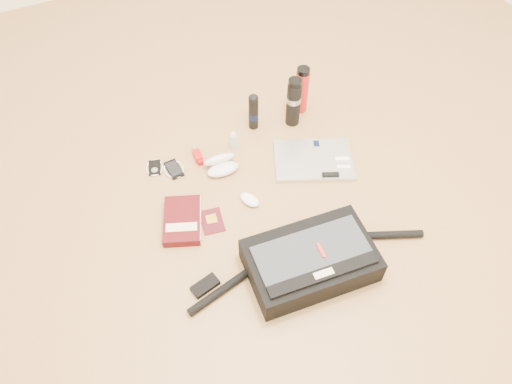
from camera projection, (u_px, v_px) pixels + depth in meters
ground at (273, 209)px, 2.11m from camera, size 4.00×4.00×0.00m
messenger_bag at (310, 261)px, 1.89m from camera, size 0.99×0.34×0.14m
laptop at (314, 160)px, 2.27m from camera, size 0.42×0.36×0.03m
book at (183, 221)px, 2.05m from camera, size 0.22×0.27×0.04m
passport at (212, 221)px, 2.07m from camera, size 0.11×0.14×0.01m
mouse at (250, 200)px, 2.13m from camera, size 0.09×0.11×0.03m
sunglasses_case at (221, 164)px, 2.23m from camera, size 0.15×0.13×0.08m
ipod at (155, 168)px, 2.25m from camera, size 0.10×0.10×0.01m
phone at (174, 169)px, 2.24m from camera, size 0.09×0.11×0.01m
inhaler at (198, 155)px, 2.28m from camera, size 0.04×0.11×0.03m
spray_bottle at (233, 141)px, 2.29m from camera, size 0.03×0.03×0.11m
aerosol_can at (253, 112)px, 2.33m from camera, size 0.06×0.06×0.20m
thermos_black at (294, 102)px, 2.33m from camera, size 0.07×0.07×0.26m
thermos_red at (302, 90)px, 2.39m from camera, size 0.08×0.08×0.25m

